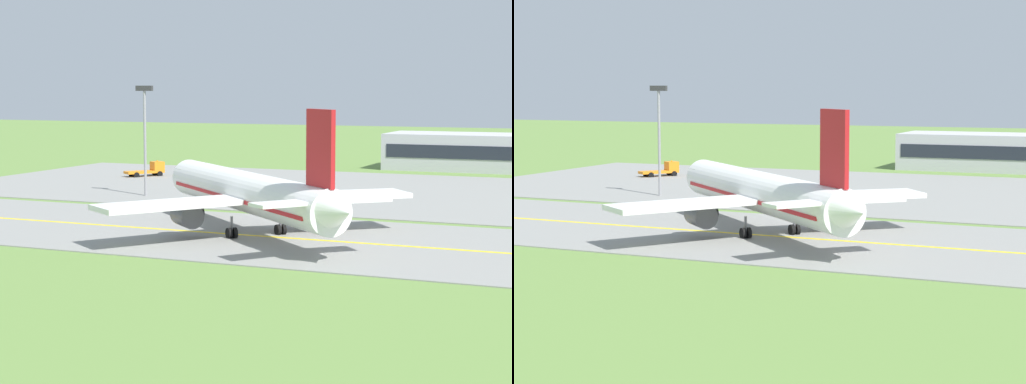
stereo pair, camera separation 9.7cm
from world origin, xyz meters
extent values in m
plane|color=olive|center=(0.00, 0.00, 0.00)|extent=(500.00, 500.00, 0.00)
cube|color=gray|center=(0.00, 0.00, 0.05)|extent=(240.00, 28.00, 0.10)
cube|color=gray|center=(10.00, 42.00, 0.05)|extent=(140.00, 52.00, 0.10)
cube|color=yellow|center=(0.00, 0.00, 0.11)|extent=(220.00, 0.60, 0.01)
cylinder|color=white|center=(0.02, 1.16, 4.20)|extent=(27.77, 25.92, 4.00)
cone|color=white|center=(-13.39, 13.46, 4.20)|extent=(4.48, 4.56, 3.80)
cone|color=white|center=(13.59, -11.27, 4.60)|extent=(4.66, 4.67, 3.40)
cube|color=red|center=(0.02, 1.16, 3.70)|extent=(25.82, 24.14, 0.36)
cube|color=#1E232D|center=(-11.77, 11.98, 4.90)|extent=(3.62, 3.72, 0.70)
cube|color=white|center=(-4.10, -6.59, 3.70)|extent=(12.45, 15.08, 0.50)
cylinder|color=#47474C|center=(-4.22, -3.76, 2.30)|extent=(4.06, 3.99, 2.30)
cylinder|color=black|center=(-5.40, -2.68, 2.30)|extent=(1.60, 1.72, 2.10)
cube|color=white|center=(7.39, 5.94, 3.70)|extent=(14.63, 13.24, 0.50)
cylinder|color=#47474C|center=(4.56, 5.82, 2.30)|extent=(4.06, 3.99, 2.30)
cylinder|color=black|center=(3.39, 6.90, 2.30)|extent=(1.60, 1.72, 2.10)
cube|color=red|center=(11.08, -8.97, 9.45)|extent=(3.51, 3.27, 6.50)
cube|color=white|center=(9.07, -11.47, 5.00)|extent=(5.50, 6.25, 0.30)
cube|color=white|center=(13.39, -6.75, 5.00)|extent=(6.08, 5.77, 0.30)
cylinder|color=slate|center=(-9.56, 9.95, 1.38)|extent=(0.24, 0.24, 1.65)
cylinder|color=black|center=(-9.56, 9.95, 0.55)|extent=(1.05, 1.00, 1.10)
cylinder|color=slate|center=(-0.26, -2.10, 1.38)|extent=(0.24, 0.24, 1.65)
cylinder|color=black|center=(-0.44, -2.31, 0.55)|extent=(1.05, 1.00, 1.10)
cylinder|color=black|center=(-0.07, -1.90, 0.55)|extent=(1.05, 1.00, 1.10)
cylinder|color=slate|center=(3.26, 1.73, 1.38)|extent=(0.24, 0.24, 1.65)
cylinder|color=black|center=(3.07, 1.53, 0.55)|extent=(1.05, 1.00, 1.10)
cylinder|color=black|center=(3.44, 1.93, 0.55)|extent=(1.05, 1.00, 1.10)
cube|color=orange|center=(-37.55, 49.60, 1.50)|extent=(2.68, 2.63, 1.80)
cube|color=#1E232D|center=(-37.10, 50.22, 1.81)|extent=(1.56, 1.18, 0.81)
cube|color=orange|center=(-39.44, 47.02, 0.80)|extent=(4.41, 4.95, 0.40)
cylinder|color=orange|center=(-37.55, 49.60, 2.50)|extent=(0.20, 0.20, 0.18)
cylinder|color=black|center=(-38.36, 50.19, 0.45)|extent=(0.77, 0.90, 0.90)
cylinder|color=black|center=(-36.74, 49.02, 0.45)|extent=(0.77, 0.90, 0.90)
cylinder|color=black|center=(-40.83, 46.89, 0.45)|extent=(0.77, 0.90, 0.90)
cylinder|color=black|center=(-39.13, 45.66, 0.45)|extent=(0.77, 0.90, 0.90)
cylinder|color=gray|center=(-25.28, 24.70, 7.00)|extent=(0.36, 0.36, 14.00)
cube|color=#333333|center=(-25.28, 24.70, 14.35)|extent=(2.40, 0.50, 0.70)
camera|label=1|loc=(36.16, -80.85, 14.53)|focal=64.19mm
camera|label=2|loc=(36.25, -80.81, 14.53)|focal=64.19mm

